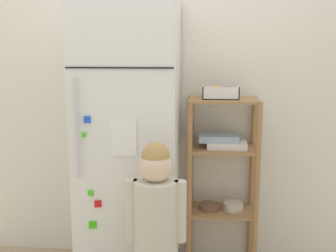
{
  "coord_description": "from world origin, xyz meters",
  "views": [
    {
      "loc": [
        0.33,
        -2.45,
        1.45
      ],
      "look_at": [
        0.13,
        0.02,
        0.98
      ],
      "focal_mm": 44.88,
      "sensor_mm": 36.0,
      "label": 1
    }
  ],
  "objects": [
    {
      "name": "refrigerator",
      "position": [
        -0.11,
        0.02,
        0.87
      ],
      "size": [
        0.58,
        0.61,
        1.74
      ],
      "color": "white",
      "rests_on": "ground"
    },
    {
      "name": "pantry_shelf_unit",
      "position": [
        0.46,
        0.16,
        0.69
      ],
      "size": [
        0.45,
        0.29,
        1.13
      ],
      "color": "#9E7247",
      "rests_on": "ground"
    },
    {
      "name": "kitchen_wall_back",
      "position": [
        0.0,
        0.34,
        1.12
      ],
      "size": [
        2.62,
        0.03,
        2.24
      ],
      "primitive_type": "cube",
      "color": "silver",
      "rests_on": "ground"
    },
    {
      "name": "fruit_bin",
      "position": [
        0.44,
        0.16,
        1.17
      ],
      "size": [
        0.22,
        0.14,
        0.08
      ],
      "color": "white",
      "rests_on": "pantry_shelf_unit"
    },
    {
      "name": "child_standing",
      "position": [
        0.1,
        -0.42,
        0.59
      ],
      "size": [
        0.32,
        0.23,
        0.98
      ],
      "color": "#585B41",
      "rests_on": "ground"
    }
  ]
}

